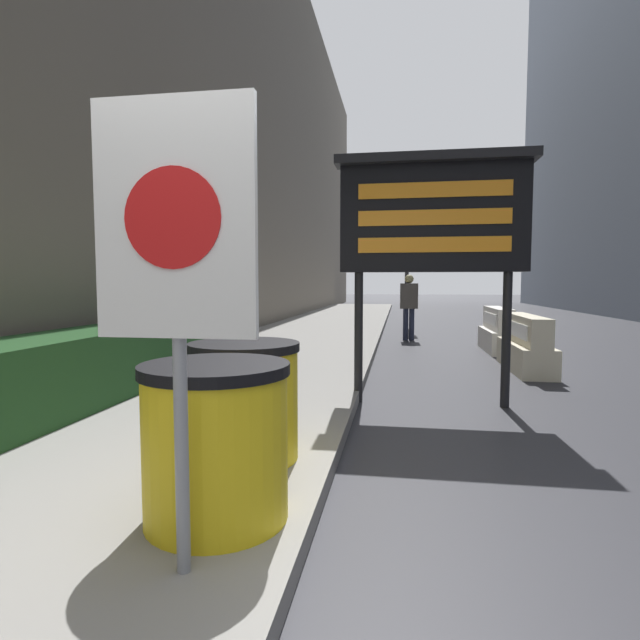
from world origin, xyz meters
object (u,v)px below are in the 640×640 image
object	(u,v)px
jersey_barrier_cream	(526,346)
pedestrian_worker	(409,302)
message_board	(433,218)
traffic_cone_near	(515,330)
barrel_drum_middle	(245,400)
traffic_light_near_curb	(407,241)
jersey_barrier_white	(498,332)
warning_sign	(176,249)
barrel_drum_foreground	(216,441)

from	to	relation	value
jersey_barrier_cream	pedestrian_worker	bearing A→B (deg)	113.78
message_board	traffic_cone_near	size ratio (longest dim) A/B	3.65
barrel_drum_middle	traffic_light_near_curb	distance (m)	12.35
barrel_drum_middle	jersey_barrier_cream	world-z (taller)	barrel_drum_middle
jersey_barrier_cream	traffic_cone_near	xyz separation A→B (m)	(0.51, 3.04, -0.01)
traffic_cone_near	barrel_drum_middle	bearing A→B (deg)	-114.24
pedestrian_worker	jersey_barrier_cream	bearing A→B (deg)	-68.52
jersey_barrier_white	pedestrian_worker	distance (m)	2.53
warning_sign	jersey_barrier_cream	world-z (taller)	warning_sign
jersey_barrier_cream	traffic_cone_near	distance (m)	3.09
barrel_drum_middle	jersey_barrier_white	size ratio (longest dim) A/B	0.49
barrel_drum_foreground	jersey_barrier_white	distance (m)	8.67
pedestrian_worker	jersey_barrier_white	bearing A→B (deg)	-46.50
pedestrian_worker	message_board	bearing A→B (deg)	-91.16
message_board	warning_sign	bearing A→B (deg)	-108.46
barrel_drum_middle	pedestrian_worker	world-z (taller)	pedestrian_worker
message_board	jersey_barrier_cream	distance (m)	3.49
barrel_drum_foreground	traffic_light_near_curb	size ratio (longest dim) A/B	0.23
traffic_cone_near	warning_sign	bearing A→B (deg)	-110.03
barrel_drum_middle	barrel_drum_foreground	bearing A→B (deg)	-81.74
barrel_drum_foreground	jersey_barrier_white	size ratio (longest dim) A/B	0.49
jersey_barrier_white	traffic_light_near_curb	bearing A→B (deg)	110.20
barrel_drum_foreground	traffic_light_near_curb	bearing A→B (deg)	84.87
jersey_barrier_cream	message_board	bearing A→B (deg)	-122.89
barrel_drum_foreground	jersey_barrier_cream	size ratio (longest dim) A/B	0.44
jersey_barrier_cream	jersey_barrier_white	bearing A→B (deg)	90.00
jersey_barrier_white	traffic_light_near_curb	xyz separation A→B (m)	(-1.79, 4.86, 2.28)
message_board	traffic_cone_near	distance (m)	6.23
traffic_light_near_curb	pedestrian_worker	distance (m)	3.58
pedestrian_worker	traffic_cone_near	bearing A→B (deg)	-25.43
traffic_cone_near	message_board	bearing A→B (deg)	-111.09
barrel_drum_middle	jersey_barrier_cream	bearing A→B (deg)	58.03
barrel_drum_foreground	traffic_cone_near	bearing A→B (deg)	68.72
pedestrian_worker	barrel_drum_middle	bearing A→B (deg)	-100.65
traffic_cone_near	barrel_drum_foreground	bearing A→B (deg)	-111.28
message_board	pedestrian_worker	bearing A→B (deg)	91.14
jersey_barrier_white	warning_sign	bearing A→B (deg)	-108.62
barrel_drum_foreground	warning_sign	size ratio (longest dim) A/B	0.42
message_board	traffic_cone_near	xyz separation A→B (m)	(2.15, 5.58, -1.75)
warning_sign	traffic_cone_near	world-z (taller)	warning_sign
warning_sign	message_board	bearing A→B (deg)	71.54
jersey_barrier_white	traffic_light_near_curb	size ratio (longest dim) A/B	0.47
barrel_drum_foreground	pedestrian_worker	bearing A→B (deg)	83.17
traffic_light_near_curb	jersey_barrier_cream	bearing A→B (deg)	-75.97
jersey_barrier_white	pedestrian_worker	size ratio (longest dim) A/B	1.08
warning_sign	pedestrian_worker	xyz separation A→B (m)	(1.15, 10.38, -0.59)
warning_sign	pedestrian_worker	size ratio (longest dim) A/B	1.26
message_board	pedestrian_worker	world-z (taller)	message_board
message_board	barrel_drum_middle	bearing A→B (deg)	-120.98
pedestrian_worker	warning_sign	bearing A→B (deg)	-98.61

